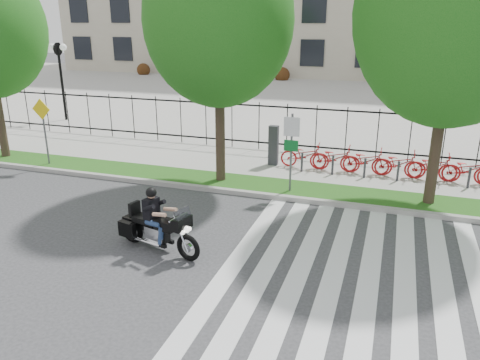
% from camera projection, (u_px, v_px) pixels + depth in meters
% --- Properties ---
extents(ground, '(120.00, 120.00, 0.00)m').
position_uv_depth(ground, '(155.00, 246.00, 11.70)').
color(ground, '#323234').
rests_on(ground, ground).
extents(curb, '(60.00, 0.20, 0.15)m').
position_uv_depth(curb, '(215.00, 190.00, 15.35)').
color(curb, '#999790').
rests_on(curb, ground).
extents(grass_verge, '(60.00, 1.50, 0.15)m').
position_uv_depth(grass_verge, '(224.00, 182.00, 16.11)').
color(grass_verge, '#174A12').
rests_on(grass_verge, ground).
extents(sidewalk, '(60.00, 3.50, 0.15)m').
position_uv_depth(sidewalk, '(246.00, 162.00, 18.35)').
color(sidewalk, '#9F9B95').
rests_on(sidewalk, ground).
extents(plaza, '(80.00, 34.00, 0.10)m').
position_uv_depth(plaza, '(320.00, 97.00, 34.10)').
color(plaza, '#9F9B95').
rests_on(plaza, ground).
extents(crosswalk_stripes, '(5.70, 8.00, 0.01)m').
position_uv_depth(crosswalk_stripes, '(351.00, 277.00, 10.24)').
color(crosswalk_stripes, silver).
rests_on(crosswalk_stripes, ground).
extents(iron_fence, '(30.00, 0.06, 2.00)m').
position_uv_depth(iron_fence, '(259.00, 126.00, 19.57)').
color(iron_fence, black).
rests_on(iron_fence, sidewalk).
extents(lamp_post_left, '(1.06, 0.70, 4.25)m').
position_uv_depth(lamp_post_left, '(60.00, 62.00, 25.04)').
color(lamp_post_left, black).
rests_on(lamp_post_left, ground).
extents(street_tree_1, '(4.70, 4.70, 7.90)m').
position_uv_depth(street_tree_1, '(219.00, 20.00, 14.44)').
color(street_tree_1, '#32271B').
rests_on(street_tree_1, grass_verge).
extents(street_tree_2, '(5.33, 5.33, 8.44)m').
position_uv_depth(street_tree_2, '(455.00, 13.00, 12.36)').
color(street_tree_2, '#32271B').
rests_on(street_tree_2, grass_verge).
extents(bike_share_station, '(8.88, 0.86, 1.50)m').
position_uv_depth(bike_share_station, '(396.00, 163.00, 16.26)').
color(bike_share_station, '#2D2D33').
rests_on(bike_share_station, sidewalk).
extents(sign_pole_regulatory, '(0.50, 0.09, 2.50)m').
position_uv_depth(sign_pole_regulatory, '(291.00, 143.00, 14.51)').
color(sign_pole_regulatory, '#59595B').
rests_on(sign_pole_regulatory, grass_verge).
extents(sign_pole_warning, '(0.78, 0.09, 2.49)m').
position_uv_depth(sign_pole_warning, '(43.00, 123.00, 17.35)').
color(sign_pole_warning, '#59595B').
rests_on(sign_pole_warning, grass_verge).
extents(motorcycle_rider, '(2.46, 1.08, 1.93)m').
position_uv_depth(motorcycle_rider, '(158.00, 226.00, 11.26)').
color(motorcycle_rider, black).
rests_on(motorcycle_rider, ground).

